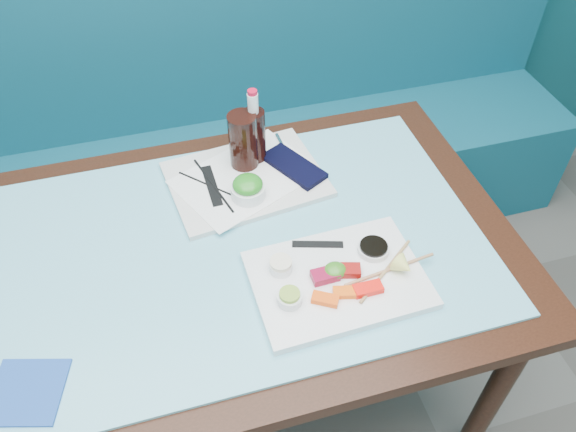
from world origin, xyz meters
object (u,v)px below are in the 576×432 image
object	(u,v)px
serving_tray	(246,179)
blue_napkin	(27,392)
dining_table	(234,270)
seaweed_bowl	(248,192)
sashimi_plate	(338,280)
booth_bench	(195,154)
cola_glass	(243,141)
cola_bottle_body	(255,138)

from	to	relation	value
serving_tray	blue_napkin	bearing A→B (deg)	-146.18
dining_table	seaweed_bowl	world-z (taller)	seaweed_bowl
blue_napkin	sashimi_plate	bearing A→B (deg)	7.36
dining_table	serving_tray	bearing A→B (deg)	68.58
booth_bench	blue_napkin	bearing A→B (deg)	-112.94
dining_table	serving_tray	xyz separation A→B (m)	(0.09, 0.22, 0.10)
sashimi_plate	blue_napkin	distance (m)	0.68
serving_tray	cola_glass	world-z (taller)	cola_glass
sashimi_plate	seaweed_bowl	world-z (taller)	seaweed_bowl
cola_glass	seaweed_bowl	bearing A→B (deg)	-98.75
booth_bench	seaweed_bowl	bearing A→B (deg)	-83.79
booth_bench	serving_tray	distance (m)	0.74
cola_glass	blue_napkin	xyz separation A→B (m)	(-0.56, -0.53, -0.09)
cola_bottle_body	seaweed_bowl	bearing A→B (deg)	-110.63
seaweed_bowl	serving_tray	bearing A→B (deg)	82.41
dining_table	seaweed_bowl	bearing A→B (deg)	62.18
sashimi_plate	cola_bottle_body	xyz separation A→B (m)	(-0.08, 0.46, 0.08)
serving_tray	blue_napkin	xyz separation A→B (m)	(-0.55, -0.48, -0.00)
sashimi_plate	blue_napkin	size ratio (longest dim) A/B	2.76
cola_glass	cola_bottle_body	world-z (taller)	cola_glass
cola_glass	booth_bench	bearing A→B (deg)	99.61
seaweed_bowl	cola_glass	size ratio (longest dim) A/B	0.56
booth_bench	cola_glass	bearing A→B (deg)	-80.39
dining_table	serving_tray	world-z (taller)	serving_tray
blue_napkin	cola_bottle_body	bearing A→B (deg)	42.73
booth_bench	cola_bottle_body	xyz separation A→B (m)	(0.13, -0.55, 0.47)
dining_table	cola_glass	bearing A→B (deg)	70.71
booth_bench	seaweed_bowl	size ratio (longest dim) A/B	33.43
booth_bench	seaweed_bowl	distance (m)	0.81
booth_bench	sashimi_plate	size ratio (longest dim) A/B	7.71
dining_table	serving_tray	size ratio (longest dim) A/B	3.47
sashimi_plate	blue_napkin	bearing A→B (deg)	-174.41
sashimi_plate	serving_tray	distance (m)	0.41
booth_bench	dining_table	xyz separation A→B (m)	(0.00, -0.84, 0.29)
cola_bottle_body	dining_table	bearing A→B (deg)	-114.29
booth_bench	cola_glass	size ratio (longest dim) A/B	18.65
seaweed_bowl	cola_glass	distance (m)	0.15
serving_tray	cola_glass	xyz separation A→B (m)	(0.01, 0.05, 0.09)
cola_glass	cola_bottle_body	distance (m)	0.04
serving_tray	cola_bottle_body	distance (m)	0.11
seaweed_bowl	blue_napkin	distance (m)	0.68
cola_glass	serving_tray	bearing A→B (deg)	-100.30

